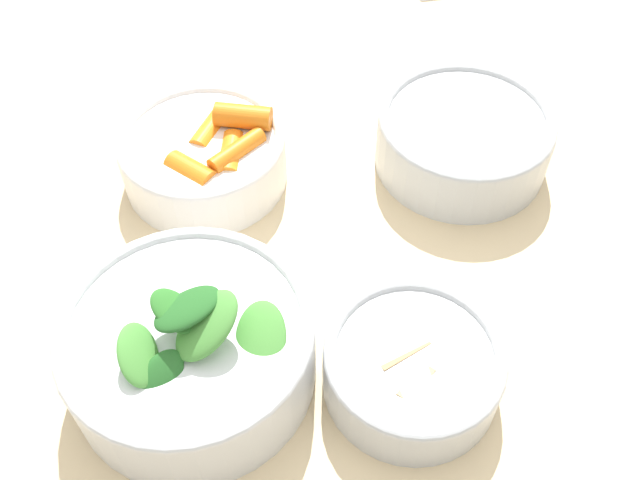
# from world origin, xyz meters

# --- Properties ---
(dining_table) EXTENTS (1.35, 0.97, 0.72)m
(dining_table) POSITION_xyz_m (0.00, 0.00, 0.63)
(dining_table) COLOR beige
(dining_table) RESTS_ON ground_plane
(bowl_carrots) EXTENTS (0.16, 0.16, 0.07)m
(bowl_carrots) POSITION_xyz_m (-0.17, 0.06, 0.75)
(bowl_carrots) COLOR white
(bowl_carrots) RESTS_ON dining_table
(bowl_greens) EXTENTS (0.19, 0.19, 0.10)m
(bowl_greens) POSITION_xyz_m (-0.16, -0.15, 0.76)
(bowl_greens) COLOR silver
(bowl_greens) RESTS_ON dining_table
(bowl_beans_hotdog) EXTENTS (0.17, 0.17, 0.06)m
(bowl_beans_hotdog) POSITION_xyz_m (0.07, 0.09, 0.75)
(bowl_beans_hotdog) COLOR silver
(bowl_beans_hotdog) RESTS_ON dining_table
(bowl_cookies) EXTENTS (0.14, 0.14, 0.05)m
(bowl_cookies) POSITION_xyz_m (0.01, -0.16, 0.75)
(bowl_cookies) COLOR silver
(bowl_cookies) RESTS_ON dining_table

